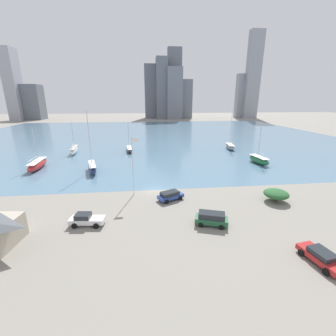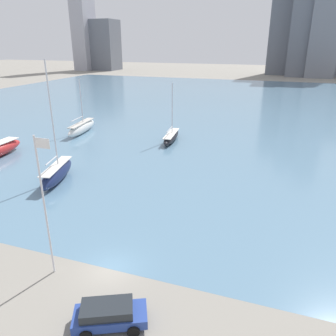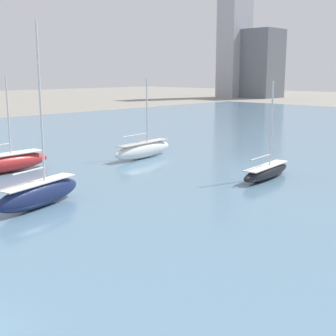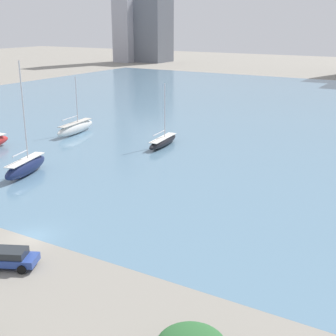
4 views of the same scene
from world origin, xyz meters
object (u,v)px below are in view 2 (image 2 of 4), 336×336
object	(u,v)px
sailboat_white	(82,128)
sailboat_navy	(57,173)
sailboat_black	(171,137)
parked_wagon_blue	(109,314)
flag_pole	(45,203)

from	to	relation	value
sailboat_white	sailboat_navy	size ratio (longest dim) A/B	0.74
sailboat_black	parked_wagon_blue	bearing A→B (deg)	-83.07
sailboat_black	sailboat_navy	xyz separation A→B (m)	(-7.84, -22.07, 0.39)
sailboat_white	parked_wagon_blue	world-z (taller)	sailboat_white
sailboat_white	flag_pole	bearing A→B (deg)	-67.43
sailboat_black	sailboat_white	xyz separation A→B (m)	(-18.11, -0.65, 0.31)
sailboat_black	parked_wagon_blue	world-z (taller)	sailboat_black
flag_pole	sailboat_black	xyz separation A→B (m)	(-2.90, 36.90, -5.16)
sailboat_black	sailboat_white	world-z (taller)	sailboat_white
flag_pole	sailboat_black	size ratio (longest dim) A/B	1.09
sailboat_black	sailboat_navy	world-z (taller)	sailboat_navy
sailboat_navy	flag_pole	bearing A→B (deg)	-69.11
flag_pole	sailboat_navy	world-z (taller)	sailboat_navy
sailboat_white	sailboat_navy	distance (m)	23.75
sailboat_navy	parked_wagon_blue	size ratio (longest dim) A/B	3.00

